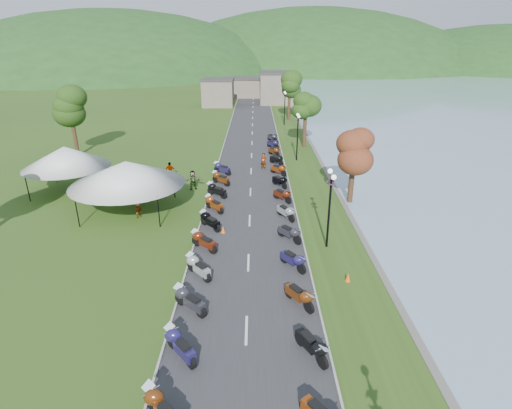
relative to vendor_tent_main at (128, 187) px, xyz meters
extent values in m
cube|color=#333335|center=(9.23, 16.13, -1.99)|extent=(7.00, 120.00, 0.02)
cube|color=#776B5C|center=(7.23, 61.13, 0.50)|extent=(18.00, 16.00, 5.00)
imported|color=slate|center=(0.94, -1.21, -2.00)|extent=(0.70, 0.79, 1.78)
imported|color=slate|center=(0.01, 3.30, -2.00)|extent=(0.84, 0.47, 1.71)
imported|color=slate|center=(-4.05, 2.29, -2.00)|extent=(0.90, 1.37, 1.97)
camera|label=1|loc=(9.64, -28.55, 10.29)|focal=28.00mm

